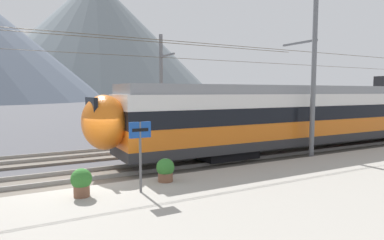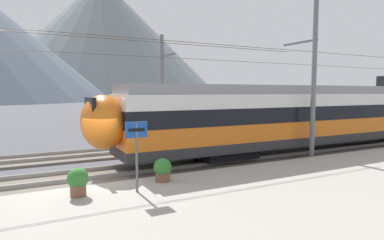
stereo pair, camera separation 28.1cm
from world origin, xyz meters
The scene contains 11 objects.
ground_plane centered at (0.00, 0.00, 0.00)m, with size 400.00×400.00×0.00m, color #4C4C51.
platform_slab centered at (0.00, -4.62, 0.19)m, with size 120.00×7.53×0.37m, color #A39E93.
track_near centered at (0.00, 1.46, 0.07)m, with size 120.00×3.00×0.28m.
track_far centered at (0.00, 6.19, 0.07)m, with size 120.00×3.00×0.28m.
train_near_platform centered at (14.85, 1.46, 2.23)m, with size 29.30×2.85×4.27m.
catenary_mast_mid centered at (10.78, -0.38, 4.37)m, with size 43.00×2.27×8.45m.
catenary_mast_far_side centered at (6.29, 7.92, 3.82)m, with size 43.00×2.17×7.23m.
platform_sign centered at (1.15, -2.34, 2.00)m, with size 0.70×0.08×2.22m.
potted_plant_platform_edge centered at (-0.56, -1.91, 0.85)m, with size 0.63×0.63×0.86m.
potted_plant_by_shelter centered at (2.33, -1.58, 0.82)m, with size 0.64×0.64×0.82m.
mountain_central_peak centered at (45.35, 203.94, 37.86)m, with size 151.88×151.88×75.72m, color slate.
Camera 1 is at (-2.23, -11.97, 3.52)m, focal length 30.71 mm.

